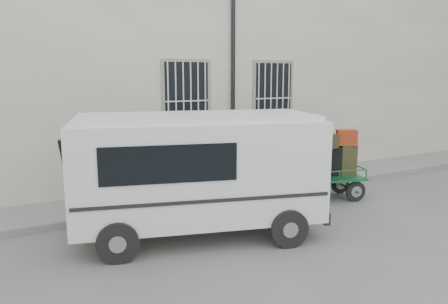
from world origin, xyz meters
TOP-DOWN VIEW (x-y plane):
  - ground at (0.00, 0.00)m, footprint 80.00×80.00m
  - building at (0.00, 5.50)m, footprint 24.00×5.15m
  - sidewalk at (0.00, 2.20)m, footprint 24.00×1.70m
  - luggage_cart at (2.01, 0.59)m, footprint 2.63×1.51m
  - van at (-1.58, -0.18)m, footprint 4.92×3.06m

SIDE VIEW (x-z plane):
  - ground at x=0.00m, z-range 0.00..0.00m
  - sidewalk at x=0.00m, z-range 0.00..0.15m
  - luggage_cart at x=2.01m, z-range -0.03..1.86m
  - van at x=-1.58m, z-range 0.17..2.49m
  - building at x=0.00m, z-range 0.00..6.00m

